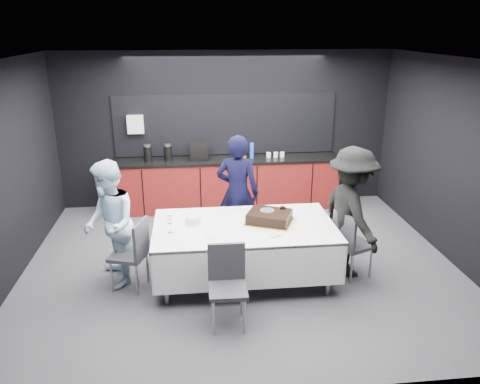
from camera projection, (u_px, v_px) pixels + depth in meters
name	position (u px, v px, depth m)	size (l,w,h in m)	color
ground	(241.00, 264.00, 6.64)	(6.00, 6.00, 0.00)	#45464A
room_shell	(241.00, 136.00, 6.02)	(6.04, 5.04, 2.82)	white
kitchenette	(227.00, 179.00, 8.53)	(4.10, 0.64, 2.05)	#61100F
party_table	(244.00, 235.00, 6.05)	(2.32, 1.32, 0.78)	#99999E
cake_assembly	(269.00, 217.00, 6.07)	(0.71, 0.66, 0.18)	gold
plate_stack	(193.00, 220.00, 6.04)	(0.19, 0.19, 0.10)	white
loose_plate_near	(212.00, 236.00, 5.68)	(0.20, 0.20, 0.01)	white
loose_plate_right_a	(292.00, 217.00, 6.25)	(0.20, 0.20, 0.01)	white
loose_plate_right_b	(323.00, 234.00, 5.72)	(0.19, 0.19, 0.01)	white
loose_plate_far	(247.00, 211.00, 6.46)	(0.21, 0.21, 0.01)	white
fork_pile	(275.00, 235.00, 5.69)	(0.14, 0.09, 0.02)	white
champagne_flute	(170.00, 221.00, 5.73)	(0.06, 0.06, 0.22)	white
chair_left	(134.00, 250.00, 5.88)	(0.53, 0.53, 0.92)	#333339
chair_right	(350.00, 240.00, 6.14)	(0.55, 0.55, 0.92)	#333339
chair_near	(227.00, 279.00, 5.19)	(0.43, 0.43, 0.92)	#333339
person_center	(238.00, 193.00, 6.89)	(0.64, 0.42, 1.74)	black
person_left	(109.00, 225.00, 5.90)	(0.80, 0.62, 1.65)	#C7E5FA
person_right	(351.00, 213.00, 6.13)	(1.14, 0.65, 1.76)	black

